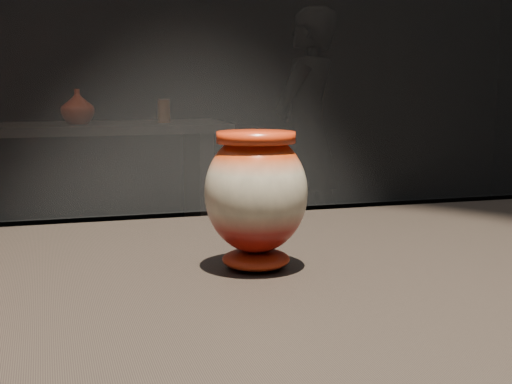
# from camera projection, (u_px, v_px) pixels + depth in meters

# --- Properties ---
(main_vase) EXTENTS (0.17, 0.17, 0.18)m
(main_vase) POSITION_uv_depth(u_px,v_px,m) (256.00, 194.00, 0.92)
(main_vase) COLOR maroon
(main_vase) RESTS_ON display_plinth
(back_shelf) EXTENTS (2.00, 0.60, 0.90)m
(back_shelf) POSITION_uv_depth(u_px,v_px,m) (50.00, 171.00, 4.01)
(back_shelf) COLOR black
(back_shelf) RESTS_ON ground
(back_vase_mid) EXTENTS (0.26, 0.26, 0.19)m
(back_vase_mid) POSITION_uv_depth(u_px,v_px,m) (78.00, 107.00, 3.96)
(back_vase_mid) COLOR maroon
(back_vase_mid) RESTS_ON back_shelf
(back_vase_right) EXTENTS (0.07, 0.07, 0.14)m
(back_vase_right) POSITION_uv_depth(u_px,v_px,m) (164.00, 111.00, 4.10)
(back_vase_right) COLOR brown
(back_vase_right) RESTS_ON back_shelf
(visitor) EXTENTS (0.70, 0.68, 1.61)m
(visitor) POSITION_uv_depth(u_px,v_px,m) (307.00, 132.00, 4.70)
(visitor) COLOR black
(visitor) RESTS_ON ground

